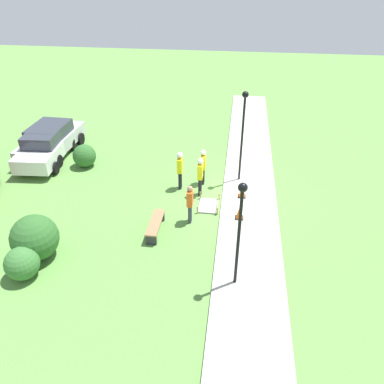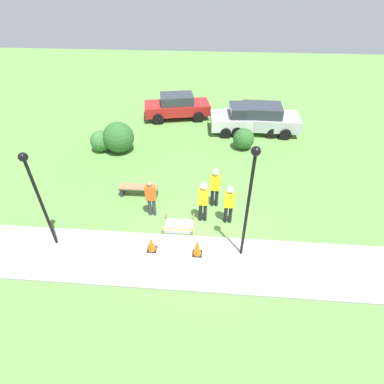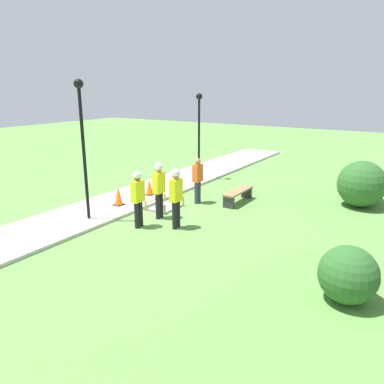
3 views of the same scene
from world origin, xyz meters
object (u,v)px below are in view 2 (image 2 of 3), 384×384
object	(u,v)px
traffic_cone_near_patch	(151,244)
parked_car_red	(177,106)
park_bench	(139,189)
worker_supervisor	(203,199)
parked_car_silver	(261,118)
lamppost_far	(35,188)
worker_trainee	(215,184)
bystander_in_orange_shirt	(151,197)
worker_assistant	(229,202)
lamppost_near	(250,191)
parked_car_white	(248,119)
traffic_cone_far_patch	(197,247)

from	to	relation	value
traffic_cone_near_patch	parked_car_red	size ratio (longest dim) A/B	0.13
park_bench	worker_supervisor	xyz separation A→B (m)	(2.87, -1.40, 0.76)
parked_car_silver	lamppost_far	bearing A→B (deg)	-128.03
traffic_cone_near_patch	lamppost_far	size ratio (longest dim) A/B	0.16
lamppost_far	parked_car_silver	size ratio (longest dim) A/B	0.83
lamppost_far	worker_supervisor	bearing A→B (deg)	18.25
worker_trainee	parked_car_silver	distance (m)	7.77
worker_supervisor	parked_car_red	bearing A→B (deg)	102.50
bystander_in_orange_shirt	parked_car_red	distance (m)	9.73
park_bench	worker_assistant	xyz separation A→B (m)	(3.86, -1.43, 0.69)
bystander_in_orange_shirt	parked_car_red	size ratio (longest dim) A/B	0.37
park_bench	worker_supervisor	world-z (taller)	worker_supervisor
worker_supervisor	worker_trainee	xyz separation A→B (m)	(0.43, 0.96, 0.00)
worker_trainee	lamppost_far	xyz separation A→B (m)	(-5.66, -2.68, 1.47)
lamppost_near	parked_car_silver	size ratio (longest dim) A/B	0.93
worker_assistant	worker_trainee	distance (m)	1.13
worker_supervisor	worker_assistant	distance (m)	0.99
worker_supervisor	lamppost_near	size ratio (longest dim) A/B	0.43
parked_car_silver	traffic_cone_near_patch	bearing A→B (deg)	-113.72
parked_car_red	lamppost_near	bearing A→B (deg)	-84.59
worker_trainee	lamppost_near	distance (m)	3.32
park_bench	lamppost_far	distance (m)	4.50
parked_car_red	lamppost_far	bearing A→B (deg)	-116.57
lamppost_near	parked_car_silver	world-z (taller)	lamppost_near
lamppost_far	park_bench	bearing A→B (deg)	53.02
traffic_cone_near_patch	parked_car_white	xyz separation A→B (m)	(3.96, 9.98, 0.43)
worker_supervisor	traffic_cone_near_patch	bearing A→B (deg)	-133.74
bystander_in_orange_shirt	parked_car_white	bearing A→B (deg)	61.76
traffic_cone_far_patch	lamppost_near	xyz separation A→B (m)	(1.53, 0.16, 2.40)
lamppost_near	parked_car_red	xyz separation A→B (m)	(-3.62, 11.59, -2.03)
worker_trainee	traffic_cone_far_patch	bearing A→B (deg)	-100.69
worker_supervisor	worker_assistant	size ratio (longest dim) A/B	1.05
lamppost_near	park_bench	bearing A→B (deg)	144.28
worker_assistant	parked_car_silver	world-z (taller)	worker_assistant
traffic_cone_far_patch	parked_car_red	bearing A→B (deg)	100.11
worker_assistant	parked_car_red	world-z (taller)	worker_assistant
worker_trainee	parked_car_white	world-z (taller)	worker_trainee
park_bench	worker_supervisor	size ratio (longest dim) A/B	0.93
worker_trainee	parked_car_white	size ratio (longest dim) A/B	0.41
worker_assistant	parked_car_red	xyz separation A→B (m)	(-3.18, 9.92, -0.23)
bystander_in_orange_shirt	lamppost_near	world-z (taller)	lamppost_near
lamppost_near	parked_car_white	world-z (taller)	lamppost_near
bystander_in_orange_shirt	parked_car_silver	world-z (taller)	bystander_in_orange_shirt
lamppost_far	parked_car_red	distance (m)	12.14
worker_assistant	parked_car_silver	distance (m)	8.55
worker_assistant	lamppost_far	xyz separation A→B (m)	(-6.21, -1.70, 1.53)
lamppost_near	parked_car_white	xyz separation A→B (m)	(0.83, 9.89, -2.00)
traffic_cone_near_patch	traffic_cone_far_patch	xyz separation A→B (m)	(1.61, -0.08, 0.04)
traffic_cone_near_patch	traffic_cone_far_patch	distance (m)	1.61
parked_car_silver	bystander_in_orange_shirt	bearing A→B (deg)	-120.60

